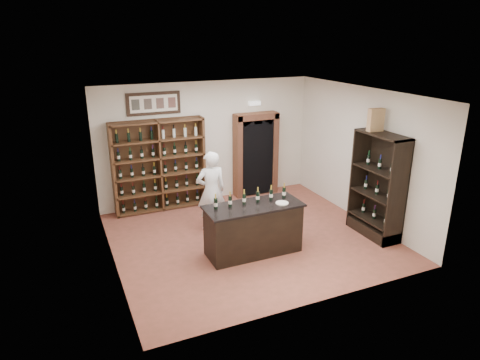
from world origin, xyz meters
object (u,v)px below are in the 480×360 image
object	(u,v)px
tasting_counter	(253,229)
shopkeeper	(211,191)
counter_bottle_0	(216,204)
side_cabinet	(377,201)
wine_shelf	(159,165)
wine_crate	(376,120)

from	to	relation	value
tasting_counter	shopkeeper	xyz separation A→B (m)	(-0.36, 1.35, 0.38)
tasting_counter	shopkeeper	size ratio (longest dim) A/B	1.07
counter_bottle_0	side_cabinet	bearing A→B (deg)	-6.93
wine_shelf	counter_bottle_0	xyz separation A→B (m)	(0.38, -2.81, 0.01)
wine_shelf	tasting_counter	xyz separation A→B (m)	(1.10, -2.93, -0.61)
tasting_counter	side_cabinet	bearing A→B (deg)	-6.28
tasting_counter	shopkeeper	distance (m)	1.45
side_cabinet	counter_bottle_0	bearing A→B (deg)	173.07
counter_bottle_0	wine_shelf	bearing A→B (deg)	97.69
side_cabinet	wine_shelf	bearing A→B (deg)	139.79
counter_bottle_0	side_cabinet	xyz separation A→B (m)	(3.44, -0.42, -0.35)
wine_shelf	wine_crate	world-z (taller)	wine_crate
shopkeeper	wine_crate	size ratio (longest dim) A/B	3.80
wine_shelf	tasting_counter	distance (m)	3.19
shopkeeper	wine_crate	world-z (taller)	wine_crate
tasting_counter	counter_bottle_0	xyz separation A→B (m)	(-0.72, 0.12, 0.61)
wine_shelf	tasting_counter	size ratio (longest dim) A/B	1.17
counter_bottle_0	wine_crate	size ratio (longest dim) A/B	0.65
tasting_counter	wine_crate	world-z (taller)	wine_crate
tasting_counter	shopkeeper	bearing A→B (deg)	105.03
counter_bottle_0	tasting_counter	bearing A→B (deg)	-9.35
wine_shelf	side_cabinet	distance (m)	5.02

